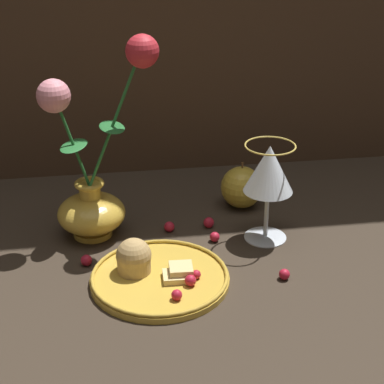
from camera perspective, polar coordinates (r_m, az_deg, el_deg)
ground_plane at (r=1.12m, az=0.04°, el=-4.88°), size 2.40×2.40×0.00m
vase at (r=1.12m, az=-8.84°, el=0.89°), size 0.20×0.12×0.36m
plate_with_pastries at (r=1.02m, az=-3.38°, el=-7.18°), size 0.22×0.22×0.07m
wine_glass at (r=1.09m, az=6.84°, el=1.75°), size 0.09×0.09×0.18m
apple_beside_vase at (r=1.24m, az=4.44°, el=0.43°), size 0.08×0.08×0.09m
berry_near_plate at (r=1.17m, az=1.50°, el=-2.73°), size 0.02×0.02×0.02m
berry_front_center at (r=1.08m, az=-9.37°, el=-6.01°), size 0.02×0.02×0.02m
berry_by_glass_stem at (r=1.16m, az=-2.03°, el=-3.10°), size 0.02×0.02×0.02m
berry_under_candlestick at (r=1.04m, az=8.21°, el=-7.25°), size 0.02×0.02×0.02m
berry_far_right at (r=1.13m, az=2.03°, el=-4.01°), size 0.02×0.02×0.02m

